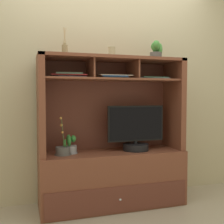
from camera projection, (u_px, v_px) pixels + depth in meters
name	position (u px, v px, depth m)	size (l,w,h in m)	color
floor_plane	(112.00, 205.00, 3.00)	(6.00, 6.00, 0.02)	#A59B86
back_wall	(105.00, 74.00, 3.19)	(6.00, 0.02, 2.80)	#BBAF8C
media_console	(112.00, 161.00, 2.98)	(1.50, 0.53, 1.54)	brown
tv_monitor	(136.00, 133.00, 3.00)	(0.62, 0.27, 0.48)	black
potted_orchid	(63.00, 150.00, 2.77)	(0.17, 0.17, 0.37)	#51514F
potted_fern	(71.00, 146.00, 2.84)	(0.14, 0.14, 0.19)	#8F939C
magazine_stack_left	(69.00, 76.00, 2.82)	(0.37, 0.31, 0.05)	slate
magazine_stack_centre	(151.00, 78.00, 3.06)	(0.39, 0.27, 0.02)	slate
magazine_stack_right	(113.00, 77.00, 2.92)	(0.35, 0.26, 0.03)	#295877
diffuser_bottle	(65.00, 50.00, 2.75)	(0.06, 0.06, 0.27)	#8E7B55
potted_succulent	(156.00, 51.00, 3.04)	(0.15, 0.15, 0.19)	#4F4E4B
ceramic_vase	(112.00, 52.00, 2.92)	(0.07, 0.07, 0.11)	tan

